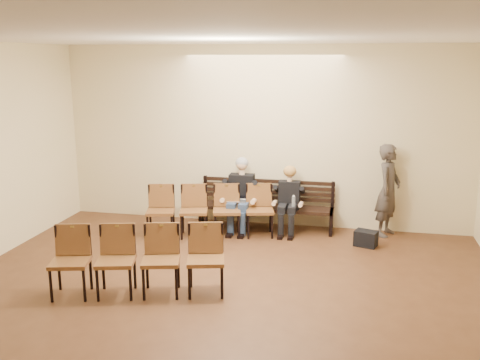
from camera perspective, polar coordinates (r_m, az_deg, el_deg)
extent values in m
plane|color=#57341D|center=(6.35, -5.71, -18.01)|extent=(10.00, 10.00, 0.00)
cube|color=beige|center=(10.42, 2.44, 4.64)|extent=(8.00, 0.02, 3.50)
cube|color=white|center=(5.45, -6.57, 15.41)|extent=(8.00, 10.00, 0.02)
cube|color=black|center=(10.40, 2.75, -4.00)|extent=(2.60, 0.90, 0.45)
cube|color=silver|center=(10.12, -0.33, -2.38)|extent=(0.40, 0.34, 0.26)
cylinder|color=silver|center=(9.91, 5.71, -2.90)|extent=(0.08, 0.08, 0.22)
cube|color=black|center=(9.73, 13.28, -6.09)|extent=(0.44, 0.36, 0.28)
imported|color=#3D3631|center=(10.20, 15.58, -0.36)|extent=(0.71, 0.85, 1.98)
cube|color=brown|center=(9.91, -3.19, -3.34)|extent=(2.39, 1.07, 0.96)
cube|color=brown|center=(7.64, -10.80, -8.52)|extent=(2.44, 1.12, 0.98)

